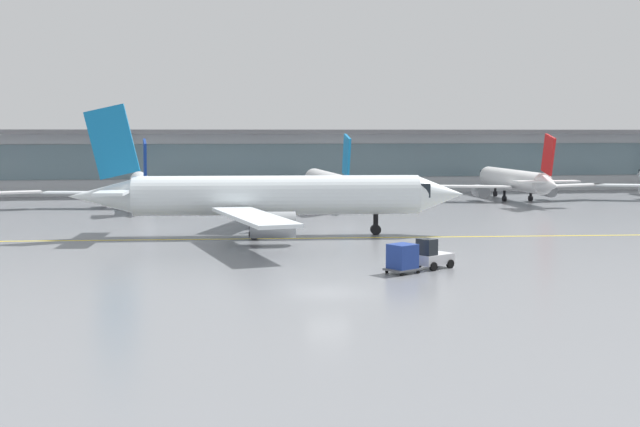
{
  "coord_description": "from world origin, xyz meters",
  "views": [
    {
      "loc": [
        -7.97,
        -45.62,
        9.3
      ],
      "look_at": [
        2.12,
        15.85,
        3.0
      ],
      "focal_mm": 45.54,
      "sensor_mm": 36.0,
      "label": 1
    }
  ],
  "objects": [
    {
      "name": "gate_airplane_2",
      "position": [
        -13.54,
        57.45,
        2.56
      ],
      "size": [
        23.86,
        25.77,
        8.53
      ],
      "rotation": [
        0.0,
        0.0,
        1.66
      ],
      "color": "white",
      "rests_on": "ground_plane"
    },
    {
      "name": "cargo_dolly_lead",
      "position": [
        5.94,
        5.56,
        1.05
      ],
      "size": [
        2.62,
        2.44,
        1.94
      ],
      "rotation": [
        0.0,
        0.0,
        0.53
      ],
      "color": "#595B60",
      "rests_on": "ground_plane"
    },
    {
      "name": "gate_airplane_4",
      "position": [
        35.81,
        58.34,
        2.72
      ],
      "size": [
        25.47,
        27.34,
        9.07
      ],
      "rotation": [
        0.0,
        0.0,
        1.55
      ],
      "color": "white",
      "rests_on": "ground_plane"
    },
    {
      "name": "taxiing_regional_jet",
      "position": [
        -0.51,
        26.26,
        3.52
      ],
      "size": [
        35.45,
        32.84,
        11.74
      ],
      "rotation": [
        0.0,
        0.0,
        -0.09
      ],
      "color": "white",
      "rests_on": "ground_plane"
    },
    {
      "name": "ground_plane",
      "position": [
        0.0,
        0.0,
        0.0
      ],
      "size": [
        400.0,
        400.0,
        0.0
      ],
      "primitive_type": "plane",
      "color": "slate"
    },
    {
      "name": "gate_airplane_3",
      "position": [
        9.86,
        56.43,
        2.72
      ],
      "size": [
        25.47,
        27.34,
        9.07
      ],
      "rotation": [
        0.0,
        0.0,
        1.59
      ],
      "color": "white",
      "rests_on": "ground_plane"
    },
    {
      "name": "taxiway_centreline_stripe",
      "position": [
        -0.06,
        24.22,
        0.0
      ],
      "size": [
        109.62,
        9.9,
        0.01
      ],
      "primitive_type": "cube",
      "rotation": [
        0.0,
        0.0,
        -0.09
      ],
      "color": "yellow",
      "rests_on": "ground_plane"
    },
    {
      "name": "baggage_tug",
      "position": [
        8.4,
        7.01,
        0.89
      ],
      "size": [
        2.95,
        2.56,
        2.1
      ],
      "rotation": [
        0.0,
        0.0,
        0.53
      ],
      "color": "silver",
      "rests_on": "ground_plane"
    },
    {
      "name": "terminal_concourse",
      "position": [
        0.0,
        78.9,
        4.92
      ],
      "size": [
        194.81,
        11.0,
        9.6
      ],
      "color": "#B2B7BC",
      "rests_on": "ground_plane"
    }
  ]
}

